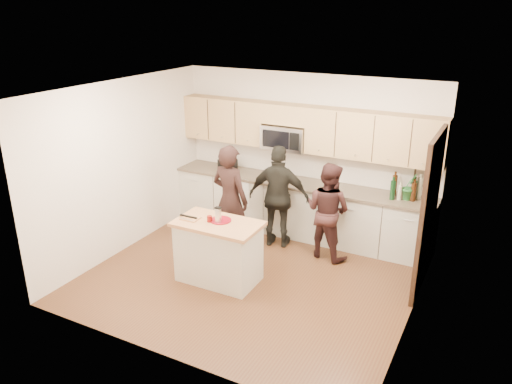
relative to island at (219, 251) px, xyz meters
The scene contains 21 objects.
floor 0.65m from the island, 36.69° to the left, with size 4.50×4.50×0.00m, color brown.
room_shell 1.36m from the island, 36.69° to the left, with size 4.52×4.02×2.71m.
back_cabinetry 2.01m from the island, 79.20° to the left, with size 4.50×0.66×0.94m.
upper_cabinetry 2.56m from the island, 79.05° to the left, with size 4.50×0.33×0.75m.
microwave 2.40m from the island, 88.18° to the left, with size 0.76×0.41×0.40m.
doorway 2.95m from the island, 24.36° to the left, with size 0.06×1.25×2.20m.
framed_picture 3.35m from the island, 44.22° to the left, with size 0.30×0.03×0.38m.
dish_towel 1.90m from the island, 107.87° to the left, with size 0.34×0.60×0.48m.
island is the anchor object (origin of this frame).
red_plate 0.46m from the island, 82.86° to the left, with size 0.30×0.30×0.02m, color maroon.
box_grater 0.57m from the island, 35.38° to the right, with size 0.08×0.06×0.22m.
drink_glass 0.50m from the island, 161.43° to the right, with size 0.07×0.07×0.09m, color maroon.
cutting_board 0.61m from the island, 168.95° to the right, with size 0.25×0.19×0.02m, color #B4774B.
tongs 0.65m from the island, behind, with size 0.28×0.03×0.02m, color black.
knife 0.64m from the island, 159.87° to the right, with size 0.20×0.02×0.01m, color silver.
toaster 2.26m from the island, 116.88° to the left, with size 0.30×0.20×0.21m.
bottle_cluster 3.00m from the island, 43.50° to the left, with size 0.44×0.31×0.39m.
orchid 3.03m from the island, 42.64° to the left, with size 0.23×0.19×0.42m, color #307836.
woman_left 1.01m from the island, 109.57° to the left, with size 0.64×0.42×1.76m, color black.
woman_center 1.82m from the island, 51.93° to the left, with size 0.74×0.58×1.53m, color #311918.
woman_right 1.49m from the island, 78.91° to the left, with size 0.99×0.41×1.68m, color black.
Camera 1 is at (3.01, -5.63, 3.71)m, focal length 35.00 mm.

